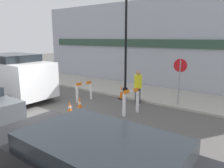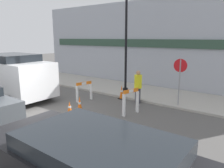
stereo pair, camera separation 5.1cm
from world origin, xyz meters
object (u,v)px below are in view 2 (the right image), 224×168
(person_worker, at_px, (138,86))
(work_van, at_px, (12,74))
(streetlamp_post, at_px, (126,18))
(stop_sign, at_px, (180,74))

(person_worker, bearing_deg, work_van, -28.77)
(person_worker, bearing_deg, streetlamp_post, -94.98)
(person_worker, xyz_separation_m, work_van, (-5.72, -3.17, 0.42))
(streetlamp_post, distance_m, stop_sign, 4.24)
(streetlamp_post, height_order, stop_sign, streetlamp_post)
(streetlamp_post, xyz_separation_m, work_van, (-4.25, -4.29, -2.91))
(streetlamp_post, bearing_deg, work_van, -134.75)
(streetlamp_post, relative_size, work_van, 1.31)
(stop_sign, distance_m, work_van, 8.42)
(stop_sign, height_order, person_worker, stop_sign)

